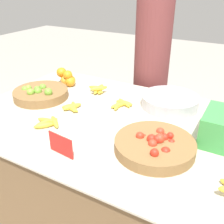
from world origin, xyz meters
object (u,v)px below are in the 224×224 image
at_px(price_sign, 61,145).
at_px(tomato_basket, 155,145).
at_px(lime_bowl, 41,93).
at_px(metal_bowl, 170,101).
at_px(vendor_person, 151,76).

bearing_deg(price_sign, tomato_basket, 39.39).
distance_m(lime_bowl, price_sign, 0.74).
relative_size(metal_bowl, vendor_person, 0.24).
relative_size(lime_bowl, metal_bowl, 1.02).
bearing_deg(metal_bowl, vendor_person, 124.20).
distance_m(lime_bowl, tomato_basket, 0.99).
bearing_deg(tomato_basket, metal_bowl, 100.34).
bearing_deg(lime_bowl, vendor_person, 56.20).
xyz_separation_m(metal_bowl, vendor_person, (-0.33, 0.49, -0.03)).
xyz_separation_m(tomato_basket, price_sign, (-0.40, -0.26, 0.02)).
height_order(tomato_basket, price_sign, price_sign).
height_order(price_sign, vendor_person, vendor_person).
bearing_deg(vendor_person, lime_bowl, -123.80).
bearing_deg(price_sign, vendor_person, 97.86).
relative_size(lime_bowl, tomato_basket, 0.96).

